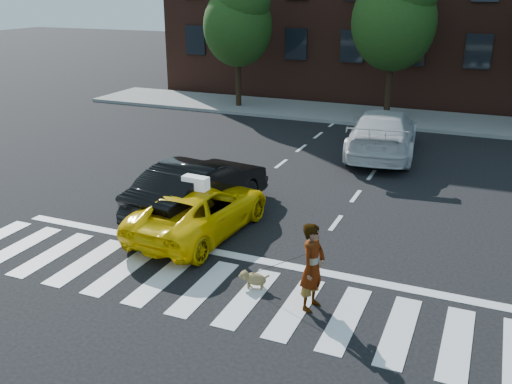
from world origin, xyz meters
TOP-DOWN VIEW (x-y plane):
  - ground at (0.00, 0.00)m, footprint 120.00×120.00m
  - crosswalk at (0.00, 0.00)m, footprint 13.00×2.40m
  - stop_line at (0.00, 1.60)m, footprint 12.00×0.30m
  - sidewalk_far at (0.00, 17.50)m, footprint 30.00×4.00m
  - tree_left at (-6.97, 17.00)m, footprint 3.39×3.38m
  - tree_mid at (0.53, 17.00)m, footprint 3.69×3.69m
  - taxi at (-1.40, 2.50)m, footprint 2.34×4.56m
  - black_sedan at (-2.00, 3.56)m, footprint 2.23×4.87m
  - white_suv at (1.40, 11.36)m, footprint 2.99×6.00m
  - woman at (2.28, 0.14)m, footprint 0.53×0.71m
  - dog at (0.93, 0.40)m, footprint 0.65×0.35m
  - taxi_sign at (-1.40, 2.30)m, footprint 0.67×0.32m

SIDE VIEW (x-z plane):
  - ground at x=0.00m, z-range 0.00..0.00m
  - crosswalk at x=0.00m, z-range 0.00..0.01m
  - stop_line at x=0.00m, z-range 0.00..0.01m
  - sidewalk_far at x=0.00m, z-range 0.00..0.15m
  - dog at x=0.93m, z-range 0.03..0.40m
  - taxi at x=-1.40m, z-range 0.00..1.23m
  - black_sedan at x=-2.00m, z-range 0.00..1.55m
  - white_suv at x=1.40m, z-range 0.00..1.67m
  - woman at x=2.28m, z-range 0.00..1.76m
  - taxi_sign at x=-1.40m, z-range 1.23..1.55m
  - tree_left at x=-6.97m, z-range 1.19..7.69m
  - tree_mid at x=0.53m, z-range 1.30..8.40m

